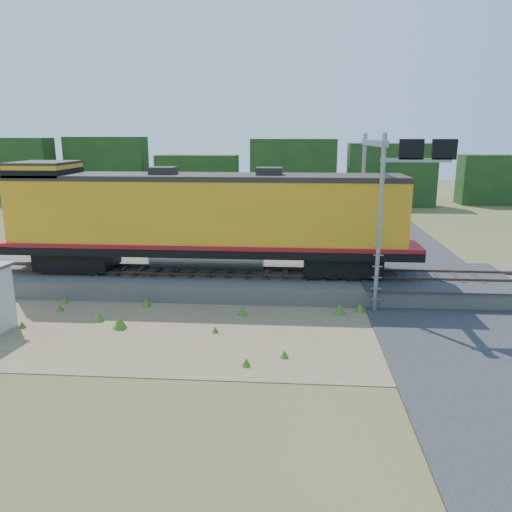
{
  "coord_description": "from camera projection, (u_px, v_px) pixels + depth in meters",
  "views": [
    {
      "loc": [
        0.33,
        -17.32,
        7.36
      ],
      "look_at": [
        -1.21,
        3.0,
        2.4
      ],
      "focal_mm": 35.0,
      "sensor_mm": 36.0,
      "label": 1
    }
  ],
  "objects": [
    {
      "name": "ground",
      "position": [
        282.0,
        338.0,
        18.55
      ],
      "size": [
        140.0,
        140.0,
        0.0
      ],
      "primitive_type": "plane",
      "color": "#475123",
      "rests_on": "ground"
    },
    {
      "name": "ballast",
      "position": [
        285.0,
        282.0,
        24.27
      ],
      "size": [
        70.0,
        5.0,
        0.8
      ],
      "primitive_type": "cube",
      "color": "slate",
      "rests_on": "ground"
    },
    {
      "name": "rails",
      "position": [
        286.0,
        272.0,
        24.15
      ],
      "size": [
        70.0,
        1.54,
        0.16
      ],
      "color": "brown",
      "rests_on": "ballast"
    },
    {
      "name": "dirt_shoulder",
      "position": [
        231.0,
        331.0,
        19.18
      ],
      "size": [
        26.0,
        8.0,
        0.03
      ],
      "primitive_type": "cube",
      "color": "#8C7754",
      "rests_on": "ground"
    },
    {
      "name": "road",
      "position": [
        469.0,
        334.0,
        18.73
      ],
      "size": [
        7.0,
        66.0,
        0.86
      ],
      "color": "#38383A",
      "rests_on": "ground"
    },
    {
      "name": "tree_line_north",
      "position": [
        291.0,
        175.0,
        54.64
      ],
      "size": [
        130.0,
        3.0,
        6.5
      ],
      "color": "#183513",
      "rests_on": "ground"
    },
    {
      "name": "weed_clumps",
      "position": [
        190.0,
        334.0,
        18.9
      ],
      "size": [
        15.0,
        6.2,
        0.56
      ],
      "primitive_type": null,
      "color": "#457020",
      "rests_on": "ground"
    },
    {
      "name": "locomotive",
      "position": [
        200.0,
        218.0,
        23.83
      ],
      "size": [
        20.01,
        3.05,
        5.16
      ],
      "color": "black",
      "rests_on": "rails"
    },
    {
      "name": "signal_gantry",
      "position": [
        383.0,
        177.0,
        22.08
      ],
      "size": [
        2.95,
        6.2,
        7.44
      ],
      "color": "gray",
      "rests_on": "ground"
    }
  ]
}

